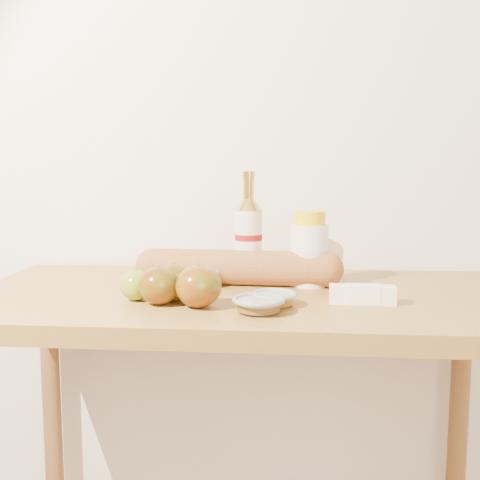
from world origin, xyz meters
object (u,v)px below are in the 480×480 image
object	(u,v)px
bourbon_bottle	(249,238)
table	(241,346)
baguette	(238,267)
cream_bottle	(309,251)
egg_bowl	(190,273)

from	to	relation	value
bourbon_bottle	table	bearing A→B (deg)	-88.61
bourbon_bottle	baguette	bearing A→B (deg)	-122.35
table	bourbon_bottle	xyz separation A→B (m)	(0.01, 0.11, 0.23)
cream_bottle	baguette	xyz separation A→B (m)	(-0.16, -0.01, -0.04)
cream_bottle	table	bearing A→B (deg)	-144.44
baguette	bourbon_bottle	bearing A→B (deg)	54.34
cream_bottle	baguette	world-z (taller)	cream_bottle
table	cream_bottle	bearing A→B (deg)	30.56
cream_bottle	bourbon_bottle	bearing A→B (deg)	176.68
cream_bottle	baguette	distance (m)	0.17
egg_bowl	cream_bottle	bearing A→B (deg)	1.12
table	egg_bowl	size ratio (longest dim) A/B	6.41
bourbon_bottle	baguette	size ratio (longest dim) A/B	0.54
baguette	egg_bowl	bearing A→B (deg)	-179.19
bourbon_bottle	egg_bowl	bearing A→B (deg)	-163.62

